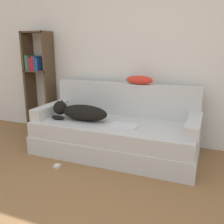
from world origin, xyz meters
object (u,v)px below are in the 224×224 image
Objects in this scene: couch at (115,138)px; power_adapter at (57,166)px; dog at (79,112)px; throw_pillow at (139,80)px; laptop at (124,126)px; bookshelf at (39,75)px.

couch is 0.79m from power_adapter.
dog is (-0.45, -0.09, 0.32)m from couch.
throw_pillow is (0.20, 0.36, 0.70)m from couch.
couch is at bearing 148.40° from laptop.
laptop is at bearing 38.12° from power_adapter.
dog is at bearing -177.12° from laptop.
couch is 1.65m from bookshelf.
laptop is 0.68m from throw_pillow.
throw_pillow reaches higher than couch.
bookshelf is (-1.00, 0.52, 0.36)m from dog.
bookshelf reaches higher than throw_pillow.
couch is at bearing 11.48° from dog.
dog is 2.11× the size of throw_pillow.
dog is 0.87m from throw_pillow.
laptop reaches higher than couch.
couch is 2.69× the size of dog.
couch reaches higher than power_adapter.
dog is 1.18m from bookshelf.
dog is 2.18× the size of laptop.
power_adapter is at bearing -126.74° from couch.
couch is 0.30m from laptop.
laptop is 5.29× the size of power_adapter.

